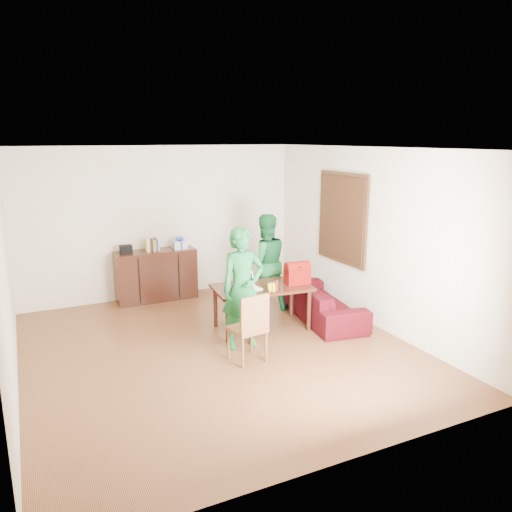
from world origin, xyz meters
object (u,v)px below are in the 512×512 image
chair (248,341)px  red_bag (297,275)px  person_near (243,288)px  sofa (322,301)px  laptop (250,287)px  bottle (276,285)px  person_far (265,263)px  table (262,291)px

chair → red_bag: 1.54m
person_near → sofa: size_ratio=0.87×
laptop → chair: bearing=-125.6°
chair → bottle: size_ratio=4.86×
person_far → bottle: person_far is taller
laptop → red_bag: (0.78, -0.03, 0.09)m
person_far → laptop: (-0.67, -0.84, -0.10)m
person_far → bottle: bearing=80.5°
person_near → person_far: 1.55m
red_bag → sofa: size_ratio=0.19×
person_near → sofa: 1.75m
person_far → sofa: bearing=139.4°
person_far → sofa: 1.13m
bottle → sofa: 1.15m
bottle → red_bag: bearing=23.2°
table → person_near: bearing=-132.4°
person_far → chair: bearing=66.0°
red_bag → sofa: (0.53, 0.11, -0.53)m
laptop → red_bag: bearing=-11.2°
red_bag → table: bearing=173.6°
bottle → laptop: bearing=143.5°
chair → sofa: 1.96m
chair → bottle: (0.73, 0.61, 0.50)m
laptop → bottle: bearing=-45.5°
person_near → red_bag: person_near is taller
person_near → table: bearing=44.1°
person_far → bottle: size_ratio=8.57×
bottle → red_bag: red_bag is taller
person_far → red_bag: size_ratio=4.42×
table → bottle: bottle is taller
table → sofa: table is taller
person_near → bottle: person_near is taller
sofa → bottle: bearing=115.6°
person_near → chair: bearing=-104.6°
chair → sofa: (1.73, 0.92, 0.01)m
person_far → laptop: 1.07m
person_near → laptop: person_near is taller
chair → sofa: chair is taller
person_near → sofa: bearing=18.3°
table → person_near: 0.74m
chair → red_bag: red_bag is taller
bottle → red_bag: 0.51m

